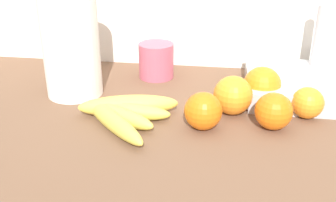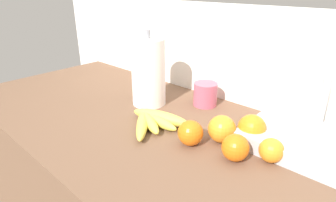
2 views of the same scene
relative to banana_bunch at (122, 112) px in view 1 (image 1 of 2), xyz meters
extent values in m
cube|color=silver|center=(0.15, 0.37, -0.31)|extent=(2.31, 0.06, 1.30)
ellipsoid|color=#D7C54C|center=(-0.01, -0.04, 0.00)|extent=(0.17, 0.18, 0.04)
ellipsoid|color=#E2CD4C|center=(-0.01, -0.01, 0.00)|extent=(0.17, 0.11, 0.04)
ellipsoid|color=#DDD64C|center=(0.00, 0.01, 0.00)|extent=(0.19, 0.04, 0.03)
ellipsoid|color=#E9CE4C|center=(0.01, 0.03, 0.00)|extent=(0.21, 0.09, 0.04)
sphere|color=orange|center=(0.28, 0.13, 0.02)|extent=(0.08, 0.08, 0.08)
sphere|color=orange|center=(0.29, 0.01, 0.02)|extent=(0.07, 0.07, 0.07)
sphere|color=orange|center=(0.37, 0.07, 0.01)|extent=(0.06, 0.06, 0.06)
sphere|color=orange|center=(0.16, -0.01, 0.02)|extent=(0.07, 0.07, 0.07)
sphere|color=orange|center=(0.22, 0.07, 0.02)|extent=(0.08, 0.08, 0.08)
cylinder|color=white|center=(-0.14, 0.12, 0.10)|extent=(0.12, 0.12, 0.25)
cylinder|color=gray|center=(-0.14, 0.12, 0.12)|extent=(0.02, 0.02, 0.28)
cube|color=#B7BABF|center=(0.41, 0.19, 0.00)|extent=(0.33, 0.24, 0.04)
cylinder|color=#B2B2B7|center=(0.41, 0.27, 0.10)|extent=(0.02, 0.02, 0.14)
cylinder|color=#BF566C|center=(0.03, 0.25, 0.02)|extent=(0.09, 0.09, 0.09)
camera|label=1|loc=(0.19, -0.69, 0.35)|focal=43.07mm
camera|label=2|loc=(0.59, -0.56, 0.41)|focal=30.26mm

